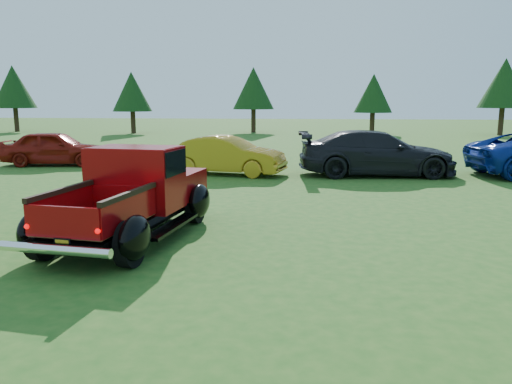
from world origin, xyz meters
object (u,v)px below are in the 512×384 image
at_px(tree_far_west, 14,87).
at_px(tree_mid_left, 253,88).
at_px(tree_east, 504,83).
at_px(tree_west, 132,92).
at_px(show_car_yellow, 227,155).
at_px(pickup_truck, 137,193).
at_px(tree_mid_right, 373,93).
at_px(show_car_red, 55,148).
at_px(show_car_grey, 376,153).

relative_size(tree_far_west, tree_mid_left, 1.04).
bearing_deg(tree_east, tree_west, -178.94).
bearing_deg(tree_east, show_car_yellow, -128.22).
relative_size(tree_east, pickup_truck, 1.16).
distance_m(tree_mid_right, show_car_red, 24.57).
bearing_deg(show_car_red, tree_mid_right, -42.79).
distance_m(tree_mid_left, show_car_red, 21.59).
height_order(show_car_red, show_car_yellow, show_car_red).
relative_size(tree_far_west, tree_mid_right, 1.18).
height_order(tree_east, show_car_red, tree_east).
relative_size(show_car_red, show_car_grey, 0.76).
height_order(tree_west, show_car_grey, tree_west).
distance_m(tree_mid_left, pickup_truck, 30.35).
xyz_separation_m(tree_mid_left, tree_mid_right, (9.00, -1.00, -0.41)).
height_order(tree_far_west, pickup_truck, tree_far_west).
xyz_separation_m(show_car_red, show_car_grey, (12.03, -1.43, 0.08)).
distance_m(tree_west, tree_mid_left, 9.22).
xyz_separation_m(tree_west, show_car_grey, (15.53, -20.13, -2.36)).
xyz_separation_m(tree_west, tree_mid_left, (9.00, 2.00, 0.27)).
bearing_deg(tree_mid_left, tree_west, -167.47).
distance_m(tree_far_west, tree_east, 37.00).
bearing_deg(show_car_red, show_car_grey, -103.22).
xyz_separation_m(tree_mid_left, show_car_grey, (6.53, -22.13, -2.63)).
relative_size(show_car_yellow, show_car_grey, 0.76).
height_order(tree_mid_left, pickup_truck, tree_mid_left).
distance_m(tree_west, tree_east, 27.01).
relative_size(tree_far_west, show_car_red, 1.32).
height_order(tree_far_west, tree_west, tree_far_west).
height_order(tree_mid_right, show_car_yellow, tree_mid_right).
distance_m(tree_mid_left, tree_mid_right, 9.06).
bearing_deg(tree_west, tree_far_west, 174.29).
distance_m(show_car_red, show_car_yellow, 7.22).
bearing_deg(tree_east, show_car_red, -140.75).
relative_size(pickup_truck, show_car_grey, 0.90).
distance_m(tree_far_west, show_car_red, 24.05).
bearing_deg(tree_far_west, pickup_truck, -55.53).
height_order(tree_mid_left, tree_east, tree_east).
distance_m(tree_west, show_car_red, 19.18).
xyz_separation_m(show_car_yellow, show_car_grey, (5.03, 0.32, 0.10)).
bearing_deg(tree_mid_right, show_car_yellow, -109.27).
bearing_deg(tree_west, show_car_red, -79.40).
bearing_deg(tree_west, pickup_truck, -70.38).
xyz_separation_m(tree_mid_right, tree_east, (9.00, -0.50, 0.68)).
bearing_deg(show_car_yellow, tree_east, -26.67).
distance_m(tree_mid_left, show_car_grey, 23.22).
xyz_separation_m(pickup_truck, show_car_yellow, (0.44, 7.77, -0.14)).
bearing_deg(tree_mid_left, show_car_red, -104.88).
relative_size(tree_east, show_car_yellow, 1.37).
bearing_deg(tree_east, tree_far_west, 179.23).
xyz_separation_m(tree_east, show_car_red, (-23.50, -19.20, -2.99)).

